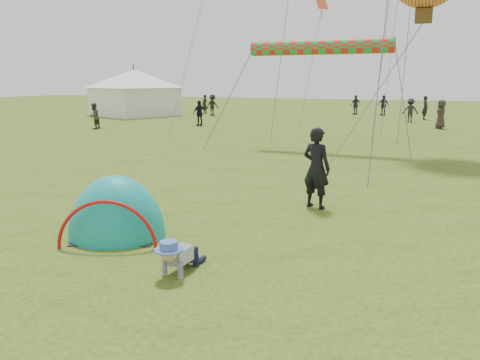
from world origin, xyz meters
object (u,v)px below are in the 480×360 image
at_px(crawling_toddler, 177,255).
at_px(event_marquee, 135,91).
at_px(standing_adult, 316,168).
at_px(popup_tent, 118,236).

distance_m(crawling_toddler, event_marquee, 34.25).
height_order(crawling_toddler, standing_adult, standing_adult).
bearing_deg(popup_tent, standing_adult, 27.80).
bearing_deg(event_marquee, crawling_toddler, -33.13).
height_order(crawling_toddler, popup_tent, popup_tent).
bearing_deg(popup_tent, crawling_toddler, -50.68).
distance_m(popup_tent, standing_adult, 4.75).
xyz_separation_m(crawling_toddler, event_marquee, (-20.27, 27.55, 1.75)).
bearing_deg(event_marquee, standing_adult, -26.56).
relative_size(crawling_toddler, popup_tent, 0.33).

